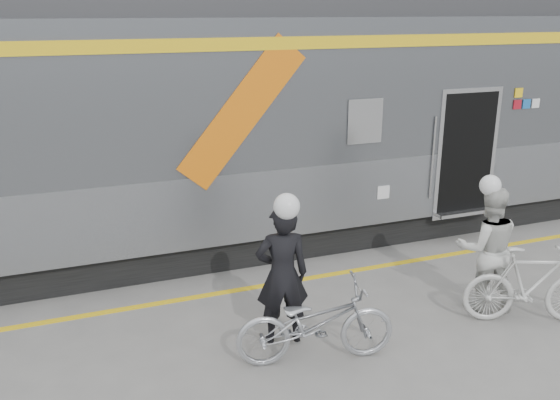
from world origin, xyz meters
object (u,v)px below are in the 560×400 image
man (282,275)px  woman (487,248)px  bicycle_right (531,285)px  bicycle_left (316,323)px

man → woman: man is taller
woman → man: bearing=19.1°
bicycle_right → man: bearing=99.7°
bicycle_left → woman: 2.72m
woman → bicycle_right: size_ratio=0.99×
bicycle_right → woman: bearing=51.0°
man → woman: bearing=-172.3°
man → bicycle_left: (0.20, -0.55, -0.40)m
woman → bicycle_right: woman is taller
bicycle_left → woman: woman is taller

